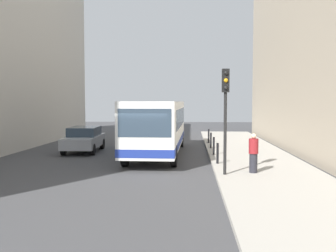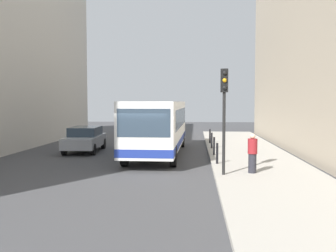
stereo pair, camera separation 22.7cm
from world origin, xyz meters
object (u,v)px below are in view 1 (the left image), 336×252
at_px(bus, 158,124).
at_px(pedestrian_near_signal, 253,153).
at_px(car_beside_bus, 84,139).
at_px(traffic_light, 225,101).
at_px(bollard_mid, 214,146).
at_px(bollard_far, 211,140).
at_px(bollard_farthest, 209,136).
at_px(bollard_near, 218,153).

relative_size(bus, pedestrian_near_signal, 7.00).
xyz_separation_m(car_beside_bus, traffic_light, (7.68, -7.64, 2.22)).
bearing_deg(traffic_light, car_beside_bus, 135.17).
relative_size(bus, car_beside_bus, 2.47).
height_order(bollard_mid, bollard_far, same).
bearing_deg(bus, traffic_light, 116.76).
bearing_deg(bollard_far, bollard_farthest, 90.00).
bearing_deg(traffic_light, pedestrian_near_signal, 21.87).
height_order(traffic_light, pedestrian_near_signal, traffic_light).
relative_size(bollard_near, pedestrian_near_signal, 0.60).
xyz_separation_m(bollard_mid, bollard_far, (0.00, 2.99, 0.00)).
bearing_deg(bollard_mid, bollard_far, 90.00).
relative_size(traffic_light, pedestrian_near_signal, 2.59).
xyz_separation_m(traffic_light, bollard_far, (-0.10, 8.67, -2.38)).
bearing_deg(pedestrian_near_signal, traffic_light, 116.38).
bearing_deg(bollard_near, bollard_farthest, 90.00).
bearing_deg(traffic_light, bollard_far, 90.66).
distance_m(bollard_mid, pedestrian_near_signal, 5.37).
relative_size(bus, bollard_far, 11.65).
height_order(traffic_light, bollard_mid, traffic_light).
xyz_separation_m(bollard_near, bollard_farthest, (0.00, 8.97, 0.00)).
xyz_separation_m(car_beside_bus, bollard_near, (7.58, -4.95, -0.16)).
height_order(bus, bollard_far, bus).
distance_m(bollard_far, pedestrian_near_signal, 8.30).
xyz_separation_m(traffic_light, pedestrian_near_signal, (1.17, 0.47, -2.07)).
distance_m(bus, car_beside_bus, 4.75).
bearing_deg(car_beside_bus, bus, 163.75).
bearing_deg(bollard_farthest, car_beside_bus, -152.08).
bearing_deg(car_beside_bus, pedestrian_near_signal, 138.26).
distance_m(bus, traffic_light, 7.39).
relative_size(bollard_mid, bollard_far, 1.00).
bearing_deg(traffic_light, bollard_farthest, 90.49).
bearing_deg(bollard_near, car_beside_bus, 146.88).
distance_m(bus, bollard_mid, 3.37).
height_order(car_beside_bus, traffic_light, traffic_light).
relative_size(bus, bollard_near, 11.65).
height_order(bus, car_beside_bus, bus).
bearing_deg(bollard_mid, car_beside_bus, 165.52).
xyz_separation_m(bollard_far, pedestrian_near_signal, (1.27, -8.20, 0.31)).
bearing_deg(car_beside_bus, bollard_far, -175.03).
distance_m(traffic_light, bollard_mid, 6.16).
xyz_separation_m(car_beside_bus, bollard_far, (7.58, 1.03, -0.16)).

